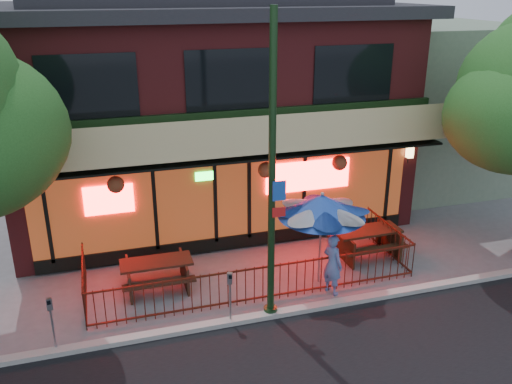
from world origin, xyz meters
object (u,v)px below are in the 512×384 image
at_px(street_light, 272,191).
at_px(parking_meter_near, 230,290).
at_px(picnic_table_left, 157,270).
at_px(patio_umbrella, 322,206).
at_px(pedestrian, 332,264).
at_px(parking_meter_far, 51,316).
at_px(picnic_table_right, 367,238).

distance_m(street_light, parking_meter_near, 2.46).
distance_m(picnic_table_left, patio_umbrella, 4.53).
relative_size(patio_umbrella, pedestrian, 1.57).
xyz_separation_m(patio_umbrella, parking_meter_far, (-6.53, -1.10, -1.27)).
height_order(picnic_table_right, pedestrian, pedestrian).
xyz_separation_m(street_light, pedestrian, (1.79, 0.50, -2.34)).
bearing_deg(patio_umbrella, street_light, -147.02).
relative_size(picnic_table_left, pedestrian, 1.14).
distance_m(pedestrian, parking_meter_far, 6.65).
height_order(picnic_table_left, parking_meter_far, parking_meter_far).
bearing_deg(parking_meter_near, patio_umbrella, 23.60).
relative_size(picnic_table_right, patio_umbrella, 0.76).
relative_size(picnic_table_left, parking_meter_far, 1.39).
distance_m(parking_meter_near, parking_meter_far, 3.83).
bearing_deg(parking_meter_far, parking_meter_near, -1.20).
xyz_separation_m(picnic_table_right, parking_meter_far, (-8.43, -2.08, 0.36)).
bearing_deg(street_light, pedestrian, 15.66).
bearing_deg(pedestrian, parking_meter_far, 71.40).
distance_m(patio_umbrella, parking_meter_far, 6.75).
bearing_deg(parking_meter_far, picnic_table_left, 39.66).
xyz_separation_m(parking_meter_near, parking_meter_far, (-3.83, 0.08, -0.01)).
distance_m(picnic_table_left, pedestrian, 4.48).
relative_size(patio_umbrella, parking_meter_far, 1.92).
height_order(picnic_table_right, parking_meter_far, parking_meter_far).
relative_size(pedestrian, parking_meter_near, 1.21).
xyz_separation_m(picnic_table_right, pedestrian, (-1.80, -1.58, 0.27)).
xyz_separation_m(street_light, parking_meter_far, (-4.83, 0.00, -2.25)).
relative_size(picnic_table_right, pedestrian, 1.20).
bearing_deg(pedestrian, street_light, 82.74).
xyz_separation_m(pedestrian, parking_meter_near, (-2.80, -0.58, 0.10)).
height_order(pedestrian, parking_meter_near, pedestrian).
bearing_deg(picnic_table_right, picnic_table_left, -179.25).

